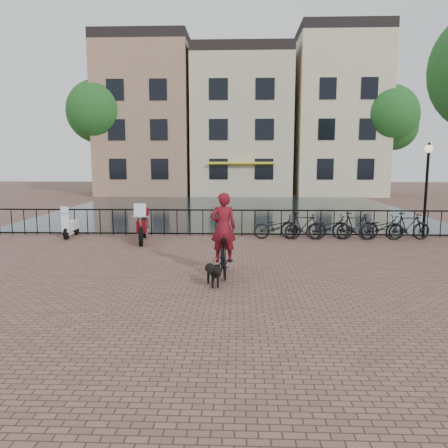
{
  "coord_description": "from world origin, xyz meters",
  "views": [
    {
      "loc": [
        0.43,
        -8.55,
        2.9
      ],
      "look_at": [
        0.0,
        3.0,
        1.2
      ],
      "focal_mm": 35.0,
      "sensor_mm": 36.0,
      "label": 1
    }
  ],
  "objects_px": {
    "lamp_post": "(427,174)",
    "cyclist": "(223,239)",
    "motorcycle": "(142,221)",
    "dog": "(213,274)",
    "scooter": "(71,221)"
  },
  "relations": [
    {
      "from": "lamp_post",
      "to": "dog",
      "type": "distance_m",
      "value": 9.95
    },
    {
      "from": "cyclist",
      "to": "motorcycle",
      "type": "relative_size",
      "value": 1.15
    },
    {
      "from": "cyclist",
      "to": "motorcycle",
      "type": "xyz_separation_m",
      "value": [
        -3.06,
        4.46,
        -0.19
      ]
    },
    {
      "from": "cyclist",
      "to": "motorcycle",
      "type": "bearing_deg",
      "value": -61.55
    },
    {
      "from": "lamp_post",
      "to": "scooter",
      "type": "xyz_separation_m",
      "value": [
        -13.18,
        -0.04,
        -1.75
      ]
    },
    {
      "from": "lamp_post",
      "to": "cyclist",
      "type": "distance_m",
      "value": 9.09
    },
    {
      "from": "lamp_post",
      "to": "scooter",
      "type": "height_order",
      "value": "lamp_post"
    },
    {
      "from": "cyclist",
      "to": "scooter",
      "type": "bearing_deg",
      "value": -47.63
    },
    {
      "from": "dog",
      "to": "lamp_post",
      "type": "bearing_deg",
      "value": 21.13
    },
    {
      "from": "cyclist",
      "to": "dog",
      "type": "distance_m",
      "value": 1.18
    },
    {
      "from": "scooter",
      "to": "dog",
      "type": "bearing_deg",
      "value": -49.39
    },
    {
      "from": "cyclist",
      "to": "scooter",
      "type": "distance_m",
      "value": 8.01
    },
    {
      "from": "cyclist",
      "to": "scooter",
      "type": "xyz_separation_m",
      "value": [
        -5.98,
        5.32,
        -0.31
      ]
    },
    {
      "from": "cyclist",
      "to": "motorcycle",
      "type": "distance_m",
      "value": 5.41
    },
    {
      "from": "cyclist",
      "to": "scooter",
      "type": "relative_size",
      "value": 1.81
    }
  ]
}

